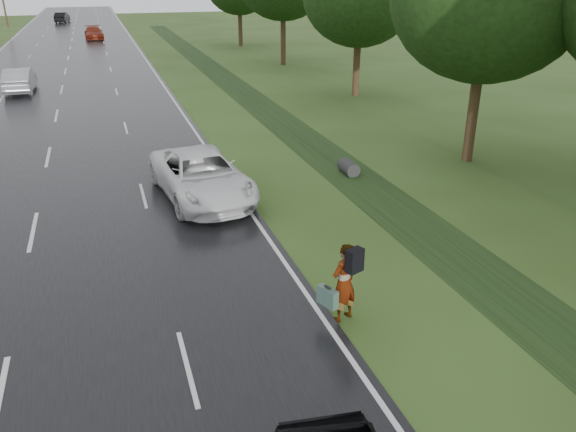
# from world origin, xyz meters

# --- Properties ---
(road) EXTENTS (14.00, 180.00, 0.04)m
(road) POSITION_xyz_m (0.00, 45.00, 0.02)
(road) COLOR black
(road) RESTS_ON ground
(edge_stripe_east) EXTENTS (0.12, 180.00, 0.01)m
(edge_stripe_east) POSITION_xyz_m (6.75, 45.00, 0.04)
(edge_stripe_east) COLOR silver
(edge_stripe_east) RESTS_ON road
(center_line) EXTENTS (0.12, 180.00, 0.01)m
(center_line) POSITION_xyz_m (0.00, 45.00, 0.04)
(center_line) COLOR silver
(center_line) RESTS_ON road
(drainage_ditch) EXTENTS (2.20, 120.00, 0.56)m
(drainage_ditch) POSITION_xyz_m (11.50, 18.71, 0.04)
(drainage_ditch) COLOR black
(drainage_ditch) RESTS_ON ground
(pedestrian) EXTENTS (1.01, 0.79, 1.92)m
(pedestrian) POSITION_xyz_m (7.18, 0.65, 0.99)
(pedestrian) COLOR #A5998C
(pedestrian) RESTS_ON ground
(white_pickup) EXTENTS (3.31, 6.05, 1.61)m
(white_pickup) POSITION_xyz_m (5.50, 9.19, 0.84)
(white_pickup) COLOR white
(white_pickup) RESTS_ON road
(silver_sedan) EXTENTS (1.76, 4.78, 1.56)m
(silver_sedan) POSITION_xyz_m (-2.50, 31.95, 0.82)
(silver_sedan) COLOR #96989E
(silver_sedan) RESTS_ON road
(far_car_red) EXTENTS (2.25, 5.03, 1.43)m
(far_car_red) POSITION_xyz_m (2.56, 63.76, 0.76)
(far_car_red) COLOR maroon
(far_car_red) RESTS_ON road
(far_car_dark) EXTENTS (2.29, 4.79, 1.52)m
(far_car_dark) POSITION_xyz_m (-1.88, 90.63, 0.80)
(far_car_dark) COLOR black
(far_car_dark) RESTS_ON road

